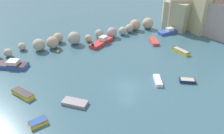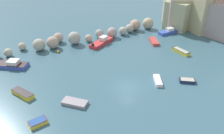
{
  "view_description": "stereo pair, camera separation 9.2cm",
  "coord_description": "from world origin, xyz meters",
  "px_view_note": "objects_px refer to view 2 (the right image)",
  "views": [
    {
      "loc": [
        -15.84,
        -24.41,
        19.99
      ],
      "look_at": [
        0.0,
        5.05,
        1.0
      ],
      "focal_mm": 36.46,
      "sensor_mm": 36.0,
      "label": 1
    },
    {
      "loc": [
        -15.76,
        -24.45,
        19.99
      ],
      "look_at": [
        0.0,
        5.05,
        1.0
      ],
      "focal_mm": 36.46,
      "sensor_mm": 36.0,
      "label": 2
    }
  ],
  "objects_px": {
    "channel_buoy": "(58,52)",
    "moored_boat_6": "(187,80)",
    "moored_boat_5": "(154,41)",
    "moored_boat_7": "(181,51)",
    "moored_boat_0": "(23,94)",
    "moored_boat_2": "(75,103)",
    "moored_boat_8": "(158,81)",
    "moored_boat_9": "(11,65)",
    "moored_boat_4": "(102,42)",
    "moored_boat_1": "(38,122)",
    "moored_boat_10": "(171,31)"
  },
  "relations": [
    {
      "from": "moored_boat_8",
      "to": "moored_boat_10",
      "type": "relative_size",
      "value": 0.47
    },
    {
      "from": "moored_boat_2",
      "to": "moored_boat_5",
      "type": "relative_size",
      "value": 0.85
    },
    {
      "from": "channel_buoy",
      "to": "moored_boat_0",
      "type": "bearing_deg",
      "value": -126.89
    },
    {
      "from": "moored_boat_8",
      "to": "moored_boat_10",
      "type": "distance_m",
      "value": 22.75
    },
    {
      "from": "moored_boat_2",
      "to": "moored_boat_8",
      "type": "xyz_separation_m",
      "value": [
        13.56,
        -0.98,
        0.03
      ]
    },
    {
      "from": "moored_boat_5",
      "to": "moored_boat_8",
      "type": "xyz_separation_m",
      "value": [
        -9.14,
        -12.98,
        -0.02
      ]
    },
    {
      "from": "moored_boat_2",
      "to": "moored_boat_4",
      "type": "height_order",
      "value": "moored_boat_4"
    },
    {
      "from": "moored_boat_6",
      "to": "moored_boat_7",
      "type": "distance_m",
      "value": 10.73
    },
    {
      "from": "moored_boat_0",
      "to": "moored_boat_4",
      "type": "xyz_separation_m",
      "value": [
        18.27,
        11.33,
        0.16
      ]
    },
    {
      "from": "moored_boat_4",
      "to": "moored_boat_7",
      "type": "bearing_deg",
      "value": -71.83
    },
    {
      "from": "moored_boat_2",
      "to": "moored_boat_7",
      "type": "distance_m",
      "value": 24.89
    },
    {
      "from": "moored_boat_0",
      "to": "channel_buoy",
      "type": "bearing_deg",
      "value": 116.32
    },
    {
      "from": "moored_boat_9",
      "to": "moored_boat_6",
      "type": "bearing_deg",
      "value": -1.36
    },
    {
      "from": "moored_boat_0",
      "to": "moored_boat_10",
      "type": "xyz_separation_m",
      "value": [
        35.91,
        9.39,
        0.12
      ]
    },
    {
      "from": "moored_boat_0",
      "to": "moored_boat_10",
      "type": "bearing_deg",
      "value": 77.85
    },
    {
      "from": "moored_boat_8",
      "to": "moored_boat_10",
      "type": "bearing_deg",
      "value": -18.3
    },
    {
      "from": "moored_boat_1",
      "to": "moored_boat_2",
      "type": "height_order",
      "value": "moored_boat_1"
    },
    {
      "from": "moored_boat_0",
      "to": "moored_boat_6",
      "type": "xyz_separation_m",
      "value": [
        23.74,
        -8.59,
        -0.08
      ]
    },
    {
      "from": "moored_boat_5",
      "to": "moored_boat_9",
      "type": "bearing_deg",
      "value": -73.41
    },
    {
      "from": "moored_boat_1",
      "to": "moored_boat_8",
      "type": "xyz_separation_m",
      "value": [
        18.92,
        0.56,
        -0.02
      ]
    },
    {
      "from": "moored_boat_0",
      "to": "moored_boat_10",
      "type": "distance_m",
      "value": 37.12
    },
    {
      "from": "moored_boat_2",
      "to": "moored_boat_5",
      "type": "distance_m",
      "value": 25.67
    },
    {
      "from": "moored_boat_1",
      "to": "channel_buoy",
      "type": "bearing_deg",
      "value": -121.46
    },
    {
      "from": "moored_boat_0",
      "to": "moored_boat_5",
      "type": "height_order",
      "value": "moored_boat_0"
    },
    {
      "from": "moored_boat_1",
      "to": "moored_boat_6",
      "type": "xyz_separation_m",
      "value": [
        23.12,
        -1.61,
        -0.03
      ]
    },
    {
      "from": "moored_boat_8",
      "to": "moored_boat_9",
      "type": "distance_m",
      "value": 25.71
    },
    {
      "from": "moored_boat_6",
      "to": "moored_boat_7",
      "type": "bearing_deg",
      "value": -91.63
    },
    {
      "from": "moored_boat_2",
      "to": "moored_boat_7",
      "type": "relative_size",
      "value": 0.9
    },
    {
      "from": "moored_boat_4",
      "to": "moored_boat_10",
      "type": "distance_m",
      "value": 17.75
    },
    {
      "from": "moored_boat_1",
      "to": "moored_boat_8",
      "type": "bearing_deg",
      "value": 173.66
    },
    {
      "from": "moored_boat_7",
      "to": "moored_boat_8",
      "type": "xyz_separation_m",
      "value": [
        -10.75,
        -6.32,
        -0.07
      ]
    },
    {
      "from": "channel_buoy",
      "to": "moored_boat_1",
      "type": "height_order",
      "value": "moored_boat_1"
    },
    {
      "from": "moored_boat_5",
      "to": "moored_boat_7",
      "type": "relative_size",
      "value": 1.06
    },
    {
      "from": "moored_boat_2",
      "to": "moored_boat_10",
      "type": "height_order",
      "value": "moored_boat_10"
    },
    {
      "from": "channel_buoy",
      "to": "moored_boat_6",
      "type": "height_order",
      "value": "channel_buoy"
    },
    {
      "from": "moored_boat_1",
      "to": "moored_boat_2",
      "type": "distance_m",
      "value": 5.58
    },
    {
      "from": "channel_buoy",
      "to": "moored_boat_9",
      "type": "relative_size",
      "value": 0.08
    },
    {
      "from": "moored_boat_7",
      "to": "moored_boat_5",
      "type": "bearing_deg",
      "value": -170.95
    },
    {
      "from": "moored_boat_2",
      "to": "moored_boat_7",
      "type": "xyz_separation_m",
      "value": [
        24.31,
        5.34,
        0.1
      ]
    },
    {
      "from": "moored_boat_6",
      "to": "moored_boat_2",
      "type": "bearing_deg",
      "value": 25.91
    },
    {
      "from": "moored_boat_7",
      "to": "moored_boat_6",
      "type": "bearing_deg",
      "value": -42.25
    },
    {
      "from": "moored_boat_1",
      "to": "moored_boat_10",
      "type": "relative_size",
      "value": 0.35
    },
    {
      "from": "moored_boat_5",
      "to": "moored_boat_7",
      "type": "xyz_separation_m",
      "value": [
        1.62,
        -6.65,
        0.05
      ]
    },
    {
      "from": "channel_buoy",
      "to": "moored_boat_4",
      "type": "height_order",
      "value": "moored_boat_4"
    },
    {
      "from": "moored_boat_6",
      "to": "moored_boat_0",
      "type": "bearing_deg",
      "value": 16.11
    },
    {
      "from": "moored_boat_1",
      "to": "moored_boat_5",
      "type": "xyz_separation_m",
      "value": [
        28.05,
        13.54,
        0.01
      ]
    },
    {
      "from": "channel_buoy",
      "to": "moored_boat_0",
      "type": "distance_m",
      "value": 14.38
    },
    {
      "from": "channel_buoy",
      "to": "moored_boat_4",
      "type": "bearing_deg",
      "value": -1.07
    },
    {
      "from": "moored_boat_0",
      "to": "moored_boat_4",
      "type": "relative_size",
      "value": 0.61
    },
    {
      "from": "moored_boat_0",
      "to": "moored_boat_1",
      "type": "xyz_separation_m",
      "value": [
        0.63,
        -6.98,
        -0.05
      ]
    }
  ]
}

